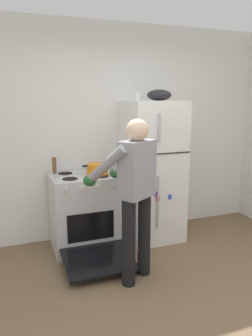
# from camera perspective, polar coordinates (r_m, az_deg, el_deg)

# --- Properties ---
(ground) EXTENTS (8.00, 8.00, 0.00)m
(ground) POSITION_cam_1_polar(r_m,az_deg,el_deg) (3.02, 9.38, -24.21)
(ground) COLOR brown
(kitchen_wall_back) EXTENTS (6.00, 0.10, 2.70)m
(kitchen_wall_back) POSITION_cam_1_polar(r_m,az_deg,el_deg) (4.25, -3.19, 6.28)
(kitchen_wall_back) COLOR white
(kitchen_wall_back) RESTS_ON ground
(refrigerator) EXTENTS (0.68, 0.72, 1.75)m
(refrigerator) POSITION_cam_1_polar(r_m,az_deg,el_deg) (4.14, 4.55, -0.55)
(refrigerator) COLOR white
(refrigerator) RESTS_ON ground
(stove_range) EXTENTS (0.76, 1.21, 0.91)m
(stove_range) POSITION_cam_1_polar(r_m,az_deg,el_deg) (3.97, -7.28, -7.73)
(stove_range) COLOR silver
(stove_range) RESTS_ON ground
(person_cook) EXTENTS (0.68, 0.74, 1.60)m
(person_cook) POSITION_cam_1_polar(r_m,az_deg,el_deg) (3.12, 1.33, -3.17)
(person_cook) COLOR black
(person_cook) RESTS_ON ground
(red_pot) EXTENTS (0.35, 0.25, 0.13)m
(red_pot) POSITION_cam_1_polar(r_m,az_deg,el_deg) (3.83, -5.05, -0.16)
(red_pot) COLOR orange
(red_pot) RESTS_ON stove_range
(coffee_mug) EXTENTS (0.11, 0.08, 0.10)m
(coffee_mug) POSITION_cam_1_polar(r_m,az_deg,el_deg) (4.02, 2.12, 12.37)
(coffee_mug) COLOR silver
(coffee_mug) RESTS_ON refrigerator
(pepper_mill) EXTENTS (0.05, 0.05, 0.19)m
(pepper_mill) POSITION_cam_1_polar(r_m,az_deg,el_deg) (3.97, -12.44, 0.47)
(pepper_mill) COLOR brown
(pepper_mill) RESTS_ON stove_range
(mixing_bowl) EXTENTS (0.30, 0.30, 0.13)m
(mixing_bowl) POSITION_cam_1_polar(r_m,az_deg,el_deg) (4.08, 5.82, 12.59)
(mixing_bowl) COLOR black
(mixing_bowl) RESTS_ON refrigerator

